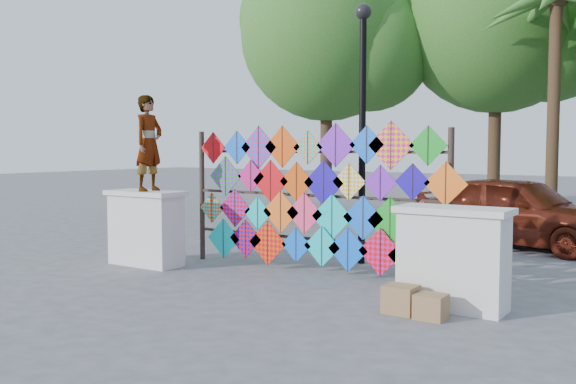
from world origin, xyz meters
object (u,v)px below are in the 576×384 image
object	(u,v)px
sedan	(517,211)
vendor_woman	(149,143)
kite_rack	(313,199)
lamppost	(362,108)

from	to	relation	value
sedan	vendor_woman	bearing A→B (deg)	154.81
kite_rack	lamppost	xyz separation A→B (m)	(0.20, 1.28, 1.49)
vendor_woman	lamppost	world-z (taller)	lamppost
vendor_woman	sedan	world-z (taller)	vendor_woman
vendor_woman	sedan	bearing A→B (deg)	-43.58
lamppost	vendor_woman	bearing A→B (deg)	-142.80
vendor_woman	kite_rack	bearing A→B (deg)	-75.01
sedan	lamppost	distance (m)	4.33
kite_rack	vendor_woman	bearing A→B (deg)	-161.12
vendor_woman	sedan	xyz separation A→B (m)	(4.68, 5.63, -1.36)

